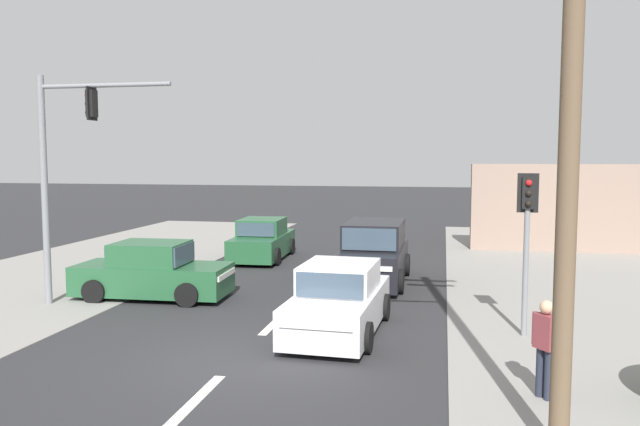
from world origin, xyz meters
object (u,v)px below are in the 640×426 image
(pedestal_signal_right_kerb, at_px, (527,227))
(sedan_oncoming_near, at_px, (263,241))
(sedan_receding_far, at_px, (153,273))
(suv_crossing_left, at_px, (374,254))
(utility_pole_foreground_right, at_px, (564,1))
(traffic_signal_mast, at_px, (62,160))
(pedestrian_at_kerb, at_px, (545,344))
(sedan_oncoming_mid, at_px, (339,301))

(pedestal_signal_right_kerb, relative_size, sedan_oncoming_near, 0.83)
(sedan_receding_far, bearing_deg, suv_crossing_left, 29.89)
(utility_pole_foreground_right, xyz_separation_m, traffic_signal_mast, (-11.10, 6.33, -1.98))
(suv_crossing_left, height_order, sedan_receding_far, suv_crossing_left)
(pedestal_signal_right_kerb, xyz_separation_m, sedan_receding_far, (-9.64, 1.90, -1.71))
(suv_crossing_left, bearing_deg, utility_pole_foreground_right, -72.19)
(suv_crossing_left, distance_m, pedestrian_at_kerb, 9.59)
(suv_crossing_left, distance_m, sedan_oncoming_mid, 5.68)
(pedestal_signal_right_kerb, xyz_separation_m, pedestrian_at_kerb, (-0.12, -3.60, -1.49))
(suv_crossing_left, xyz_separation_m, sedan_oncoming_mid, (-0.15, -5.68, -0.18))
(sedan_receding_far, bearing_deg, traffic_signal_mast, -146.15)
(sedan_receding_far, distance_m, sedan_oncoming_mid, 6.10)
(sedan_oncoming_near, bearing_deg, pedestrian_at_kerb, -55.93)
(sedan_oncoming_near, bearing_deg, suv_crossing_left, -37.71)
(sedan_oncoming_near, xyz_separation_m, sedan_receding_far, (-1.11, -6.92, 0.00))
(pedestal_signal_right_kerb, bearing_deg, traffic_signal_mast, 176.65)
(pedestal_signal_right_kerb, bearing_deg, pedestrian_at_kerb, -91.89)
(sedan_oncoming_near, distance_m, pedestrian_at_kerb, 15.01)
(traffic_signal_mast, bearing_deg, pedestal_signal_right_kerb, -3.35)
(sedan_oncoming_near, distance_m, sedan_oncoming_mid, 10.32)
(utility_pole_foreground_right, xyz_separation_m, pedestal_signal_right_kerb, (0.37, 5.66, -3.39))
(pedestal_signal_right_kerb, bearing_deg, sedan_oncoming_mid, -173.51)
(pedestal_signal_right_kerb, xyz_separation_m, sedan_oncoming_mid, (-4.01, -0.46, -1.71))
(traffic_signal_mast, height_order, sedan_oncoming_mid, traffic_signal_mast)
(pedestrian_at_kerb, bearing_deg, sedan_oncoming_near, 124.07)
(traffic_signal_mast, xyz_separation_m, pedestal_signal_right_kerb, (11.47, -0.67, -1.42))
(traffic_signal_mast, height_order, pedestal_signal_right_kerb, traffic_signal_mast)
(traffic_signal_mast, bearing_deg, sedan_receding_far, 33.85)
(utility_pole_foreground_right, bearing_deg, pedestal_signal_right_kerb, 86.28)
(traffic_signal_mast, relative_size, suv_crossing_left, 1.32)
(sedan_oncoming_near, bearing_deg, sedan_oncoming_mid, -64.05)
(utility_pole_foreground_right, relative_size, sedan_receding_far, 2.53)
(traffic_signal_mast, height_order, suv_crossing_left, traffic_signal_mast)
(traffic_signal_mast, distance_m, sedan_oncoming_near, 9.22)
(pedestal_signal_right_kerb, height_order, sedan_oncoming_mid, pedestal_signal_right_kerb)
(traffic_signal_mast, bearing_deg, suv_crossing_left, 30.88)
(sedan_receding_far, bearing_deg, utility_pole_foreground_right, -39.20)
(utility_pole_foreground_right, relative_size, pedestal_signal_right_kerb, 3.05)
(pedestal_signal_right_kerb, height_order, pedestrian_at_kerb, pedestal_signal_right_kerb)
(sedan_receding_far, bearing_deg, pedestal_signal_right_kerb, -11.17)
(utility_pole_foreground_right, xyz_separation_m, sedan_receding_far, (-9.27, 7.56, -5.10))
(suv_crossing_left, xyz_separation_m, sedan_receding_far, (-5.77, -3.32, -0.18))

